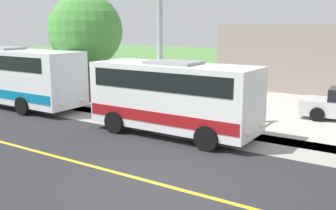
{
  "coord_description": "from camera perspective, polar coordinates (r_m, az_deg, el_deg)",
  "views": [
    {
      "loc": [
        8.28,
        5.86,
        4.3
      ],
      "look_at": [
        -3.5,
        -1.88,
        1.4
      ],
      "focal_mm": 41.79,
      "sensor_mm": 36.0,
      "label": 1
    }
  ],
  "objects": [
    {
      "name": "street_light_pole",
      "position": [
        16.02,
        -1.47,
        11.96
      ],
      "size": [
        1.97,
        0.24,
        7.97
      ],
      "color": "#9E9EA3",
      "rests_on": "ground"
    },
    {
      "name": "shuttle_bus_front",
      "position": [
        15.33,
        0.83,
        1.52
      ],
      "size": [
        2.55,
        6.84,
        2.93
      ],
      "color": "white",
      "rests_on": "ground"
    },
    {
      "name": "ground_plane",
      "position": [
        11.02,
        -1.87,
        -11.34
      ],
      "size": [
        120.0,
        120.0,
        0.0
      ],
      "primitive_type": "plane",
      "color": "#548442"
    },
    {
      "name": "sidewalk",
      "position": [
        15.32,
        9.43,
        -4.83
      ],
      "size": [
        2.4,
        100.0,
        0.01
      ],
      "primitive_type": "cube",
      "color": "#9E9991",
      "rests_on": "ground"
    },
    {
      "name": "tree_curbside",
      "position": [
        22.19,
        -11.93,
        10.53
      ],
      "size": [
        4.04,
        4.04,
        6.01
      ],
      "color": "#4C3826",
      "rests_on": "ground"
    },
    {
      "name": "road_surface",
      "position": [
        11.02,
        -1.87,
        -11.32
      ],
      "size": [
        8.0,
        100.0,
        0.01
      ],
      "primitive_type": "cube",
      "color": "#28282B",
      "rests_on": "ground"
    },
    {
      "name": "road_centre_line",
      "position": [
        11.02,
        -1.87,
        -11.3
      ],
      "size": [
        0.16,
        100.0,
        0.0
      ],
      "primitive_type": "cube",
      "color": "gold",
      "rests_on": "ground"
    }
  ]
}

